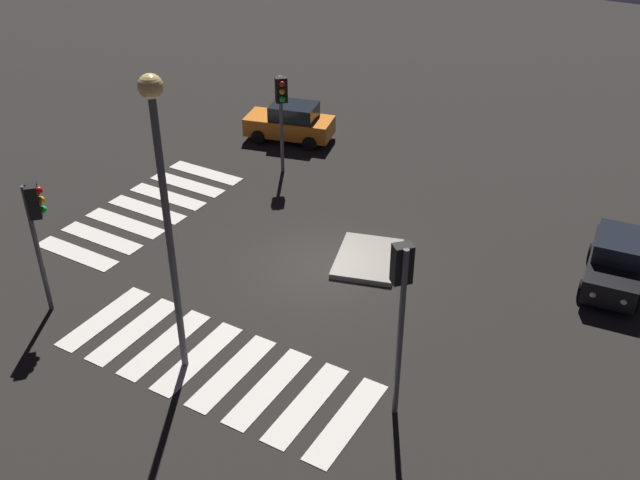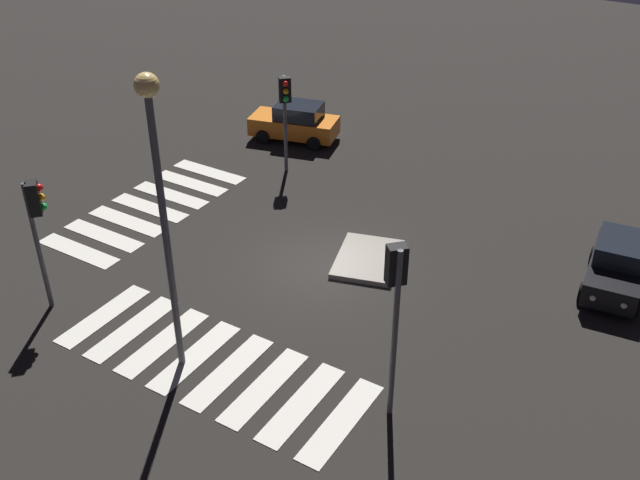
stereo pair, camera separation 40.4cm
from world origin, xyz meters
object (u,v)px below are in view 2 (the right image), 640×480
car_black (617,265)px  street_lamp (159,182)px  car_orange (295,122)px  traffic_light_north (395,291)px  traffic_island (368,259)px  traffic_light_south (285,101)px  traffic_light_east (36,215)px

car_black → street_lamp: (9.73, -9.01, 4.67)m
car_orange → traffic_light_north: (12.48, 10.94, 2.80)m
traffic_island → traffic_light_south: traffic_light_south is taller
car_black → traffic_light_east: traffic_light_east is taller
car_black → car_orange: size_ratio=0.95×
traffic_island → car_orange: car_orange is taller
traffic_light_north → traffic_light_south: 13.50m
traffic_island → street_lamp: street_lamp is taller
traffic_light_south → car_black: bearing=41.8°
car_orange → traffic_light_north: 16.83m
car_orange → car_black: bearing=149.9°
traffic_island → traffic_light_east: traffic_light_east is taller
traffic_light_north → street_lamp: 5.96m
car_black → street_lamp: bearing=-48.8°
street_lamp → traffic_light_south: bearing=-160.1°
street_lamp → car_black: bearing=137.2°
car_orange → traffic_light_east: (13.82, 0.54, 2.30)m
traffic_island → car_black: (-2.75, 7.11, 0.69)m
car_orange → traffic_light_east: 14.02m
car_black → traffic_light_south: traffic_light_south is taller
car_orange → traffic_light_east: bearing=78.0°
traffic_light_south → street_lamp: size_ratio=0.49×
traffic_island → car_black: bearing=111.2°
traffic_light_north → car_black: bearing=-69.2°
traffic_island → traffic_light_north: size_ratio=0.65×
traffic_island → traffic_light_south: bearing=-124.3°
traffic_light_east → traffic_light_south: bearing=38.8°
car_black → traffic_light_east: bearing=-61.1°
street_lamp → traffic_light_north: bearing=104.0°
traffic_light_north → traffic_light_south: (-9.61, -9.46, -0.60)m
street_lamp → car_orange: bearing=-158.6°
traffic_island → street_lamp: bearing=-15.2°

